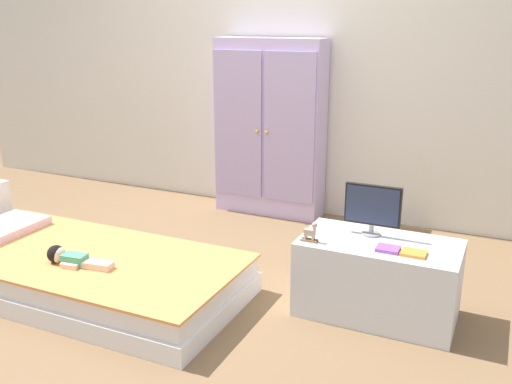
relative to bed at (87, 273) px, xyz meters
The scene contains 10 objects.
ground_plane 0.56m from the bed, 35.25° to the left, with size 10.00×10.00×0.02m, color brown.
back_wall 2.31m from the bed, 76.64° to the left, with size 6.40×0.05×2.70m, color silver.
bed is the anchor object (origin of this frame).
doll 0.20m from the bed, 89.78° to the right, with size 0.39×0.14×0.10m.
wardrobe 1.85m from the bed, 77.29° to the left, with size 0.85×0.29×1.36m.
tv_stand 1.63m from the bed, 15.64° to the left, with size 0.81×0.44×0.41m, color silver.
tv_monitor 1.65m from the bed, 18.88° to the left, with size 0.29×0.10×0.27m.
rocking_horse_toy 1.32m from the bed, 13.26° to the left, with size 0.09×0.04×0.11m.
book_purple 1.69m from the bed, 11.81° to the left, with size 0.11×0.09×0.02m, color #8E51B2.
book_orange 1.81m from the bed, 10.99° to the left, with size 0.12×0.10×0.02m, color orange.
Camera 1 is at (1.67, -2.60, 1.51)m, focal length 39.87 mm.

